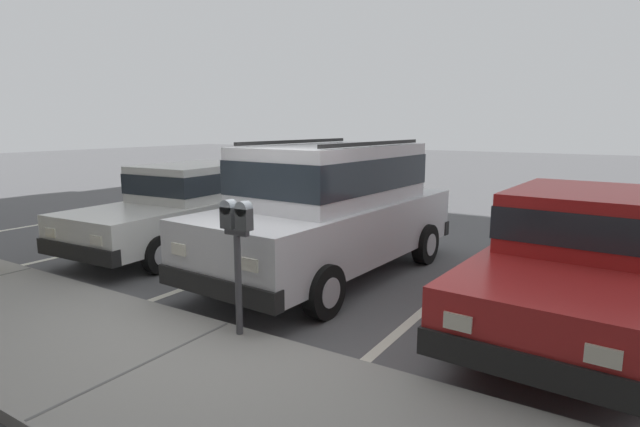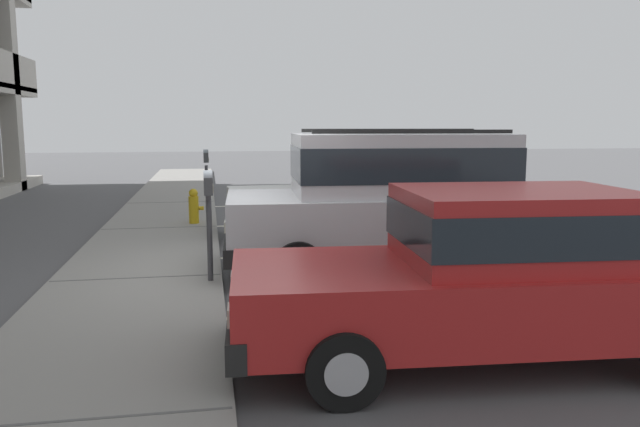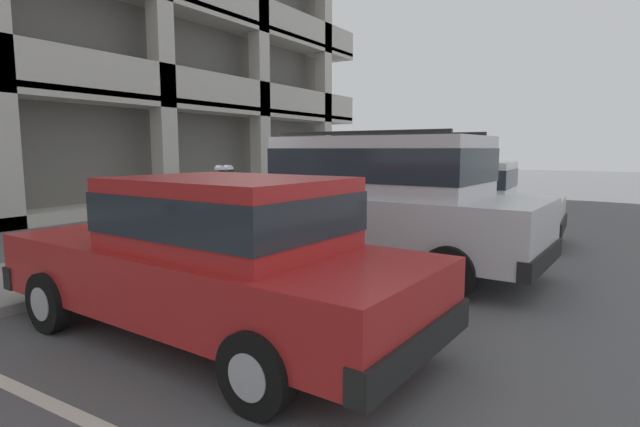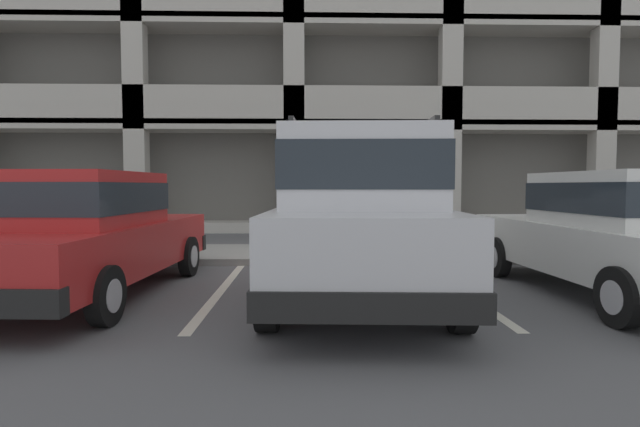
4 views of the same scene
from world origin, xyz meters
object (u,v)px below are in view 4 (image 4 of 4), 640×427
at_px(red_sedan, 85,231).
at_px(parking_garage, 297,28).
at_px(fire_hydrant, 575,236).
at_px(dark_hatchback, 617,231).
at_px(parking_meter_near, 315,198).
at_px(silver_suv, 357,209).

distance_m(red_sedan, parking_garage, 15.44).
relative_size(red_sedan, fire_hydrant, 6.54).
relative_size(dark_hatchback, parking_meter_near, 3.24).
bearing_deg(parking_meter_near, dark_hatchback, -36.64).
bearing_deg(parking_meter_near, red_sedan, -139.14).
relative_size(parking_meter_near, fire_hydrant, 2.01).
height_order(red_sedan, fire_hydrant, red_sedan).
relative_size(red_sedan, parking_garage, 0.14).
distance_m(dark_hatchback, parking_garage, 16.00).
relative_size(silver_suv, red_sedan, 1.07).
height_order(parking_meter_near, parking_garage, parking_garage).
relative_size(red_sedan, dark_hatchback, 1.01).
distance_m(parking_meter_near, parking_garage, 12.91).
relative_size(silver_suv, parking_garage, 0.15).
height_order(red_sedan, parking_meter_near, red_sedan).
bearing_deg(parking_garage, dark_hatchback, -73.41).
height_order(silver_suv, fire_hydrant, silver_suv).
bearing_deg(silver_suv, parking_meter_near, 103.15).
relative_size(silver_suv, fire_hydrant, 6.97).
bearing_deg(parking_meter_near, silver_suv, -80.06).
bearing_deg(fire_hydrant, silver_suv, -145.88).
height_order(dark_hatchback, parking_garage, parking_garage).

